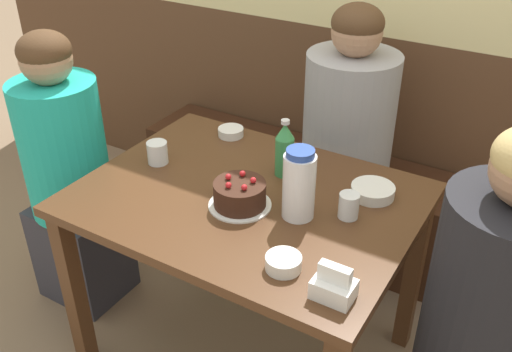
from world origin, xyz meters
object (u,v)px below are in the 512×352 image
soju_bottle (285,149)px  bowl_rice_small (373,191)px  napkin_holder (334,286)px  person_teal_shirt (70,181)px  person_pale_blue_shirt (485,331)px  bench_seat (337,205)px  bowl_soup_white (283,263)px  person_grey_tee (346,150)px  water_pitcher (299,184)px  glass_water_tall (157,153)px  glass_tumbler_short (349,206)px  bowl_side_dish (231,132)px  birthday_cake (240,195)px

soju_bottle → bowl_rice_small: (0.32, 0.03, -0.08)m
napkin_holder → person_teal_shirt: bearing=169.1°
napkin_holder → person_pale_blue_shirt: 0.48m
bench_seat → person_teal_shirt: bearing=-132.8°
napkin_holder → bowl_soup_white: 0.17m
napkin_holder → person_grey_tee: (-0.38, 0.99, -0.16)m
bench_seat → person_grey_tee: (0.08, -0.14, 0.40)m
water_pitcher → glass_water_tall: (-0.60, 0.04, -0.07)m
bench_seat → glass_tumbler_short: size_ratio=24.56×
soju_bottle → person_grey_tee: (0.04, 0.50, -0.23)m
water_pitcher → napkin_holder: (0.25, -0.29, -0.08)m
bowl_side_dish → person_pale_blue_shirt: (1.11, -0.40, -0.17)m
bowl_side_dish → person_teal_shirt: size_ratio=0.08×
glass_tumbler_short → person_pale_blue_shirt: size_ratio=0.07×
napkin_holder → person_pale_blue_shirt: person_pale_blue_shirt is taller
bowl_side_dish → person_pale_blue_shirt: person_pale_blue_shirt is taller
bench_seat → birthday_cake: 1.06m
bowl_soup_white → person_grey_tee: bearing=102.4°
bowl_soup_white → person_teal_shirt: bearing=169.2°
birthday_cake → water_pitcher: size_ratio=0.87×
water_pitcher → person_grey_tee: person_grey_tee is taller
soju_bottle → person_teal_shirt: (-0.86, -0.24, -0.28)m
napkin_holder → bowl_side_dish: bearing=139.1°
bowl_rice_small → person_teal_shirt: size_ratio=0.12×
person_teal_shirt → soju_bottle: bearing=15.7°
bowl_rice_small → person_pale_blue_shirt: size_ratio=0.12×
glass_water_tall → bench_seat: bearing=63.9°
bowl_side_dish → bowl_rice_small: bearing=-11.0°
bowl_soup_white → person_pale_blue_shirt: person_pale_blue_shirt is taller
glass_tumbler_short → person_grey_tee: (-0.27, 0.63, -0.17)m
bowl_rice_small → person_teal_shirt: (-1.19, -0.27, -0.20)m
glass_water_tall → person_pale_blue_shirt: person_pale_blue_shirt is taller
napkin_holder → person_grey_tee: size_ratio=0.09×
water_pitcher → napkin_holder: water_pitcher is taller
bowl_rice_small → person_grey_tee: person_grey_tee is taller
bowl_soup_white → person_teal_shirt: (-1.11, 0.21, -0.20)m
water_pitcher → glass_tumbler_short: bearing=28.4°
water_pitcher → bowl_soup_white: (0.09, -0.25, -0.10)m
water_pitcher → person_grey_tee: size_ratio=0.19×
water_pitcher → glass_water_tall: size_ratio=2.87×
water_pitcher → bowl_side_dish: water_pitcher is taller
birthday_cake → person_teal_shirt: person_teal_shirt is taller
birthday_cake → bowl_rice_small: 0.45m
glass_tumbler_short → person_pale_blue_shirt: bearing=-13.6°
bowl_rice_small → bench_seat: bearing=120.6°
birthday_cake → soju_bottle: soju_bottle is taller
glass_water_tall → person_teal_shirt: person_teal_shirt is taller
person_teal_shirt → water_pitcher: bearing=2.2°
bench_seat → bowl_rice_small: (0.37, -0.62, 0.54)m
soju_bottle → napkin_holder: size_ratio=1.94×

